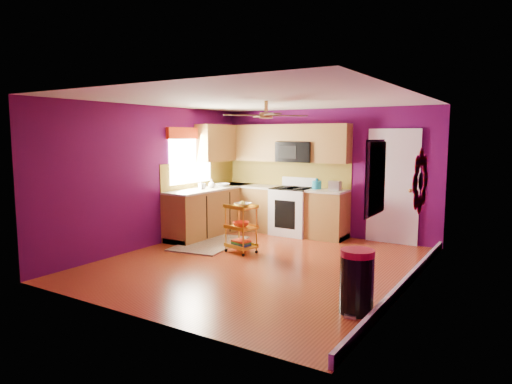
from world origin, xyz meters
The scene contains 18 objects.
ground centered at (0.00, 0.00, 0.00)m, with size 5.00×5.00×0.00m, color maroon.
room_envelope centered at (0.03, 0.00, 1.63)m, with size 4.54×5.04×2.52m.
lower_cabinets centered at (-1.35, 1.82, 0.43)m, with size 2.81×2.31×0.94m.
electric_range centered at (-0.55, 2.17, 0.48)m, with size 0.76×0.66×1.13m.
upper_cabinetry centered at (-1.24, 2.17, 1.80)m, with size 2.80×2.30×1.26m.
left_window centered at (-2.22, 1.05, 1.74)m, with size 0.08×1.35×1.08m.
panel_door centered at (1.35, 2.47, 1.02)m, with size 0.95×0.11×2.15m.
right_wall_art centered at (2.23, -0.34, 1.44)m, with size 0.04×2.74×1.04m.
ceiling_fan centered at (0.00, 0.20, 2.29)m, with size 1.01×1.01×0.26m.
shag_rug centered at (-1.44, 0.61, 0.01)m, with size 0.94×1.53×0.02m, color black.
rolling_cart centered at (-0.61, 0.41, 0.46)m, with size 0.56×0.46×0.89m.
trash_can centered at (1.96, -1.11, 0.36)m, with size 0.47×0.47×0.72m.
teal_kettle centered at (-0.07, 2.26, 1.02)m, with size 0.18×0.18×0.21m.
toaster centered at (0.33, 2.22, 1.03)m, with size 0.22×0.15×0.18m, color beige.
soap_bottle_a centered at (-1.94, 1.01, 1.03)m, with size 0.08×0.08×0.18m, color #EA3F72.
soap_bottle_b centered at (-1.92, 1.31, 1.03)m, with size 0.14×0.14×0.17m, color white.
counter_dish centered at (-1.88, 1.63, 0.97)m, with size 0.27×0.27×0.07m, color white.
counter_cup centered at (-1.95, 1.07, 0.99)m, with size 0.13×0.13×0.10m, color white.
Camera 1 is at (3.61, -5.86, 1.96)m, focal length 32.00 mm.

